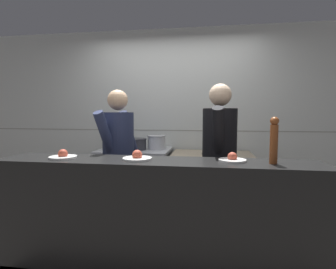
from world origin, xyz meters
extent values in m
plane|color=#4C4742|center=(0.00, 0.00, 0.00)|extent=(14.00, 14.00, 0.00)
cube|color=silver|center=(0.00, 1.51, 1.30)|extent=(8.00, 0.06, 2.60)
cube|color=gray|center=(0.00, 1.48, 1.15)|extent=(8.00, 0.00, 0.01)
cube|color=#38383D|center=(-0.48, 1.11, 0.44)|extent=(0.92, 0.70, 0.88)
cube|color=#B7BABF|center=(-0.48, 1.11, 0.90)|extent=(0.94, 0.71, 0.04)
cube|color=#B7BABF|center=(-0.48, 0.78, 0.50)|extent=(0.83, 0.03, 0.10)
cube|color=gray|center=(0.54, 1.11, 0.44)|extent=(1.03, 0.65, 0.88)
cube|color=black|center=(0.54, 0.81, 0.05)|extent=(1.01, 0.04, 0.10)
cube|color=black|center=(0.06, -0.17, 0.51)|extent=(2.71, 0.45, 1.01)
cylinder|color=#2D2D33|center=(-0.77, 1.08, 1.00)|extent=(0.26, 0.26, 0.17)
cylinder|color=#2D2D33|center=(-0.77, 1.08, 1.09)|extent=(0.27, 0.27, 0.01)
cylinder|color=#2D2D33|center=(-0.46, 1.06, 0.99)|extent=(0.28, 0.28, 0.15)
cylinder|color=#2D2D33|center=(-0.46, 1.06, 1.06)|extent=(0.30, 0.30, 0.01)
cylinder|color=#B7BABF|center=(-0.19, 1.13, 1.01)|extent=(0.24, 0.24, 0.19)
cylinder|color=#B7BABF|center=(-0.19, 1.13, 1.10)|extent=(0.25, 0.25, 0.01)
cone|color=#B7BABF|center=(0.68, 1.09, 0.93)|extent=(0.23, 0.23, 0.09)
cube|color=#B7BABF|center=(0.64, 0.98, 0.88)|extent=(0.24, 0.06, 0.01)
cube|color=black|center=(0.47, 1.00, 0.89)|extent=(0.11, 0.03, 0.02)
cylinder|color=white|center=(-0.77, -0.20, 1.02)|extent=(0.23, 0.23, 0.02)
sphere|color=#B24733|center=(-0.77, -0.20, 1.05)|extent=(0.08, 0.08, 0.08)
cylinder|color=white|center=(-0.11, -0.17, 1.02)|extent=(0.25, 0.25, 0.02)
sphere|color=#B24733|center=(-0.11, -0.17, 1.05)|extent=(0.09, 0.09, 0.09)
cylinder|color=white|center=(0.68, -0.13, 1.02)|extent=(0.22, 0.22, 0.02)
sphere|color=#B24733|center=(0.68, -0.13, 1.05)|extent=(0.08, 0.08, 0.08)
cylinder|color=brown|center=(0.99, -0.18, 1.17)|extent=(0.06, 0.06, 0.31)
sphere|color=brown|center=(0.99, -0.18, 1.35)|extent=(0.07, 0.07, 0.07)
cube|color=black|center=(-0.47, 0.41, 0.39)|extent=(0.33, 0.26, 0.77)
cylinder|color=#262D4C|center=(-0.47, 0.41, 1.09)|extent=(0.42, 0.42, 0.64)
sphere|color=#D8AD84|center=(-0.47, 0.41, 1.54)|extent=(0.22, 0.22, 0.22)
cylinder|color=#262D4C|center=(-0.41, 0.60, 1.17)|extent=(0.20, 0.34, 0.53)
cylinder|color=#262D4C|center=(-0.54, 0.22, 1.17)|extent=(0.20, 0.34, 0.53)
cube|color=black|center=(0.60, 0.39, 0.40)|extent=(0.31, 0.22, 0.79)
cylinder|color=black|center=(0.60, 0.39, 1.12)|extent=(0.38, 0.38, 0.66)
sphere|color=beige|center=(0.60, 0.39, 1.59)|extent=(0.22, 0.22, 0.22)
cylinder|color=black|center=(0.62, 0.60, 1.20)|extent=(0.14, 0.34, 0.55)
cylinder|color=black|center=(0.58, 0.19, 1.20)|extent=(0.14, 0.34, 0.55)
camera|label=1|loc=(0.48, -2.30, 1.41)|focal=28.00mm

